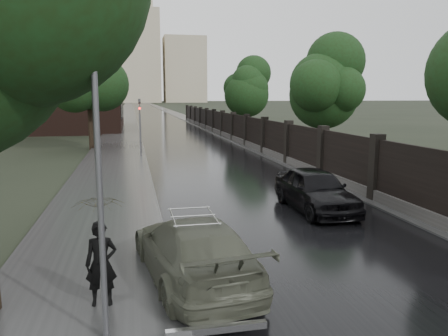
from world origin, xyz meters
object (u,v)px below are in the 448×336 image
tree_right_b (320,84)px  pedestrian_umbrella (99,219)px  traffic_light (140,122)px  lamp_post (100,192)px  car_right_near (315,190)px  tree_right_c (249,89)px  volga_sedan (193,250)px  tree_left_far (88,82)px

tree_right_b → pedestrian_umbrella: size_ratio=2.71×
tree_right_b → traffic_light: tree_right_b is taller
pedestrian_umbrella → traffic_light: bearing=87.7°
lamp_post → car_right_near: (7.03, 7.58, -1.88)m
tree_right_c → pedestrian_umbrella: tree_right_c is taller
tree_right_c → volga_sedan: tree_right_c is taller
tree_right_c → volga_sedan: (-11.10, -36.15, -4.21)m
traffic_light → car_right_near: traffic_light is taller
lamp_post → tree_right_c: bearing=71.5°
pedestrian_umbrella → volga_sedan: bearing=29.8°
traffic_light → tree_left_far: bearing=126.5°
volga_sedan → tree_left_far: bearing=-88.3°
traffic_light → car_right_near: (5.93, -15.91, -1.61)m
tree_right_c → volga_sedan: size_ratio=1.38×
traffic_light → volga_sedan: 21.22m
tree_right_c → tree_left_far: bearing=-147.2°
tree_left_far → volga_sedan: (4.40, -26.15, -4.50)m
tree_right_b → traffic_light: bearing=165.8°
tree_right_c → traffic_light: (-11.80, -15.01, -2.55)m
tree_left_far → tree_right_b: size_ratio=1.05×
tree_right_c → volga_sedan: 38.05m
lamp_post → pedestrian_umbrella: 1.51m
volga_sedan → car_right_near: bearing=-142.8°
lamp_post → pedestrian_umbrella: size_ratio=1.98×
tree_right_b → tree_right_c: bearing=90.0°
traffic_light → volga_sedan: (0.70, -21.15, -1.66)m
tree_left_far → tree_right_b: bearing=-27.3°
tree_right_b → pedestrian_umbrella: bearing=-124.1°
tree_right_c → lamp_post: size_ratio=1.37×
tree_left_far → pedestrian_umbrella: (2.47, -27.22, -3.36)m
tree_left_far → lamp_post: size_ratio=1.45×
tree_right_b → volga_sedan: bearing=-121.4°
lamp_post → traffic_light: size_ratio=1.28×
volga_sedan → car_right_near: (5.23, 5.23, 0.05)m
lamp_post → volga_sedan: bearing=52.5°
tree_right_c → car_right_near: (-5.87, -30.92, -4.16)m
tree_right_b → tree_right_c: size_ratio=1.00×
tree_left_far → traffic_light: tree_left_far is taller
volga_sedan → tree_right_c: bearing=-114.9°
tree_right_b → tree_right_c: 18.00m
traffic_light → lamp_post: bearing=-92.7°
tree_left_far → traffic_light: (3.70, -5.01, -2.84)m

